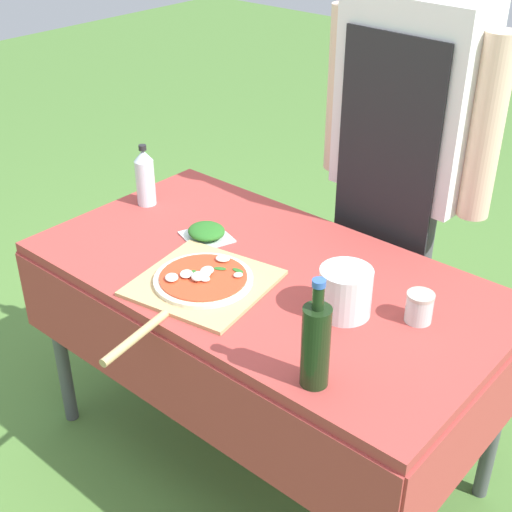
{
  "coord_description": "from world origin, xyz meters",
  "views": [
    {
      "loc": [
        1.18,
        -1.4,
        1.89
      ],
      "look_at": [
        -0.03,
        0.0,
        0.8
      ],
      "focal_mm": 50.0,
      "sensor_mm": 36.0,
      "label": 1
    }
  ],
  "objects_px": {
    "sauce_jar": "(419,309)",
    "water_bottle": "(145,177)",
    "oil_bottle": "(316,344)",
    "herb_container": "(206,232)",
    "prep_table": "(265,296)",
    "person_cook": "(404,148)",
    "mixing_tub": "(345,292)",
    "pizza_on_peel": "(201,283)"
  },
  "relations": [
    {
      "from": "person_cook",
      "to": "oil_bottle",
      "type": "relative_size",
      "value": 5.84
    },
    {
      "from": "person_cook",
      "to": "herb_container",
      "type": "bearing_deg",
      "value": 57.5
    },
    {
      "from": "sauce_jar",
      "to": "oil_bottle",
      "type": "bearing_deg",
      "value": -98.65
    },
    {
      "from": "prep_table",
      "to": "mixing_tub",
      "type": "distance_m",
      "value": 0.34
    },
    {
      "from": "person_cook",
      "to": "mixing_tub",
      "type": "distance_m",
      "value": 0.66
    },
    {
      "from": "prep_table",
      "to": "herb_container",
      "type": "relative_size",
      "value": 7.76
    },
    {
      "from": "mixing_tub",
      "to": "oil_bottle",
      "type": "bearing_deg",
      "value": -68.6
    },
    {
      "from": "mixing_tub",
      "to": "person_cook",
      "type": "bearing_deg",
      "value": 108.03
    },
    {
      "from": "sauce_jar",
      "to": "pizza_on_peel",
      "type": "bearing_deg",
      "value": -154.72
    },
    {
      "from": "person_cook",
      "to": "oil_bottle",
      "type": "xyz_separation_m",
      "value": [
        0.31,
        -0.89,
        -0.13
      ]
    },
    {
      "from": "pizza_on_peel",
      "to": "sauce_jar",
      "type": "height_order",
      "value": "sauce_jar"
    },
    {
      "from": "prep_table",
      "to": "mixing_tub",
      "type": "relative_size",
      "value": 10.03
    },
    {
      "from": "water_bottle",
      "to": "sauce_jar",
      "type": "height_order",
      "value": "water_bottle"
    },
    {
      "from": "prep_table",
      "to": "sauce_jar",
      "type": "bearing_deg",
      "value": 9.27
    },
    {
      "from": "herb_container",
      "to": "person_cook",
      "type": "bearing_deg",
      "value": 54.28
    },
    {
      "from": "person_cook",
      "to": "prep_table",
      "type": "bearing_deg",
      "value": 82.38
    },
    {
      "from": "herb_container",
      "to": "mixing_tub",
      "type": "height_order",
      "value": "mixing_tub"
    },
    {
      "from": "pizza_on_peel",
      "to": "oil_bottle",
      "type": "bearing_deg",
      "value": -23.23
    },
    {
      "from": "oil_bottle",
      "to": "mixing_tub",
      "type": "xyz_separation_m",
      "value": [
        -0.11,
        0.29,
        -0.05
      ]
    },
    {
      "from": "pizza_on_peel",
      "to": "oil_bottle",
      "type": "height_order",
      "value": "oil_bottle"
    },
    {
      "from": "sauce_jar",
      "to": "water_bottle",
      "type": "bearing_deg",
      "value": -179.95
    },
    {
      "from": "prep_table",
      "to": "person_cook",
      "type": "distance_m",
      "value": 0.68
    },
    {
      "from": "water_bottle",
      "to": "mixing_tub",
      "type": "bearing_deg",
      "value": -6.21
    },
    {
      "from": "person_cook",
      "to": "pizza_on_peel",
      "type": "relative_size",
      "value": 2.67
    },
    {
      "from": "water_bottle",
      "to": "sauce_jar",
      "type": "xyz_separation_m",
      "value": [
        1.09,
        0.0,
        -0.07
      ]
    },
    {
      "from": "pizza_on_peel",
      "to": "oil_bottle",
      "type": "xyz_separation_m",
      "value": [
        0.5,
        -0.12,
        0.1
      ]
    },
    {
      "from": "oil_bottle",
      "to": "herb_container",
      "type": "bearing_deg",
      "value": 153.54
    },
    {
      "from": "prep_table",
      "to": "herb_container",
      "type": "distance_m",
      "value": 0.3
    },
    {
      "from": "herb_container",
      "to": "mixing_tub",
      "type": "distance_m",
      "value": 0.59
    },
    {
      "from": "prep_table",
      "to": "person_cook",
      "type": "bearing_deg",
      "value": 79.16
    },
    {
      "from": "prep_table",
      "to": "person_cook",
      "type": "height_order",
      "value": "person_cook"
    },
    {
      "from": "person_cook",
      "to": "water_bottle",
      "type": "xyz_separation_m",
      "value": [
        -0.73,
        -0.5,
        -0.15
      ]
    },
    {
      "from": "pizza_on_peel",
      "to": "water_bottle",
      "type": "bearing_deg",
      "value": 144.1
    },
    {
      "from": "person_cook",
      "to": "water_bottle",
      "type": "distance_m",
      "value": 0.89
    },
    {
      "from": "herb_container",
      "to": "prep_table",
      "type": "bearing_deg",
      "value": -7.17
    },
    {
      "from": "pizza_on_peel",
      "to": "herb_container",
      "type": "distance_m",
      "value": 0.3
    },
    {
      "from": "water_bottle",
      "to": "prep_table",
      "type": "bearing_deg",
      "value": -7.12
    },
    {
      "from": "sauce_jar",
      "to": "person_cook",
      "type": "bearing_deg",
      "value": 126.42
    },
    {
      "from": "oil_bottle",
      "to": "water_bottle",
      "type": "xyz_separation_m",
      "value": [
        -1.04,
        0.39,
        -0.01
      ]
    },
    {
      "from": "mixing_tub",
      "to": "sauce_jar",
      "type": "distance_m",
      "value": 0.2
    },
    {
      "from": "prep_table",
      "to": "mixing_tub",
      "type": "xyz_separation_m",
      "value": [
        0.31,
        -0.02,
        0.16
      ]
    },
    {
      "from": "pizza_on_peel",
      "to": "mixing_tub",
      "type": "bearing_deg",
      "value": 13.45
    }
  ]
}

